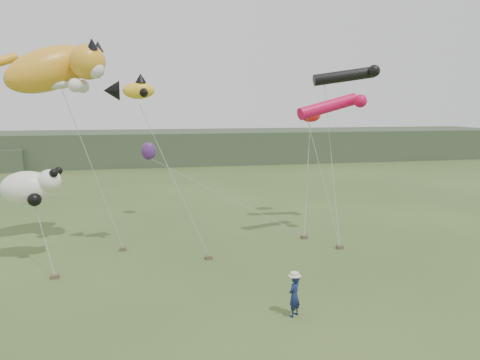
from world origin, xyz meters
TOP-DOWN VIEW (x-y plane):
  - ground at (0.00, 0.00)m, footprint 120.00×120.00m
  - headland at (-3.11, 44.69)m, footprint 90.00×13.00m
  - festival_attendant at (0.45, -1.89)m, footprint 0.65×0.64m
  - sandbag_anchors at (-1.29, 5.59)m, footprint 14.03×3.86m
  - cat_kite at (-8.48, 8.02)m, footprint 6.02×3.95m
  - fish_kite at (-5.13, 6.66)m, footprint 2.46×1.67m
  - tube_kites at (6.37, 8.00)m, footprint 5.54×3.64m
  - panda_kite at (-9.74, 6.30)m, footprint 2.78×1.80m
  - misc_kites at (1.54, 12.81)m, footprint 11.35×2.64m

SIDE VIEW (x-z plane):
  - ground at x=0.00m, z-range 0.00..0.00m
  - sandbag_anchors at x=-1.29m, z-range 0.00..0.17m
  - festival_attendant at x=0.45m, z-range 0.00..1.51m
  - headland at x=-3.11m, z-range -0.08..3.92m
  - panda_kite at x=-9.74m, z-range 2.71..4.44m
  - misc_kites at x=1.54m, z-range 4.09..7.28m
  - fish_kite at x=-5.13m, z-range 7.42..8.71m
  - tube_kites at x=6.37m, z-range 6.67..9.75m
  - cat_kite at x=-8.48m, z-range 7.43..10.84m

